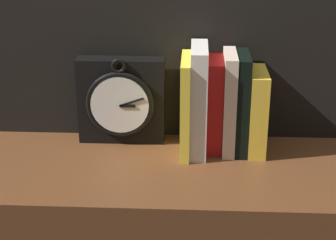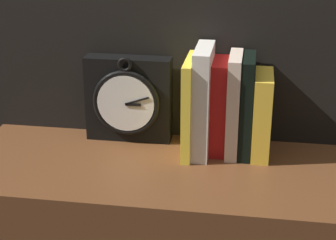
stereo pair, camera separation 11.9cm
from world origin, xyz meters
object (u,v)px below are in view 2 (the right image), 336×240
at_px(book_slot2_red, 219,106).
at_px(book_slot4_black, 247,106).
at_px(book_slot1_white, 203,101).
at_px(book_slot0_yellow, 190,106).
at_px(book_slot3_cream, 234,105).
at_px(book_slot5_yellow, 262,115).
at_px(clock, 128,99).

distance_m(book_slot2_red, book_slot4_black, 0.06).
bearing_deg(book_slot2_red, book_slot1_white, -156.10).
relative_size(book_slot0_yellow, book_slot3_cream, 0.96).
relative_size(book_slot2_red, book_slot5_yellow, 1.13).
height_order(book_slot0_yellow, book_slot4_black, book_slot4_black).
xyz_separation_m(book_slot4_black, book_slot5_yellow, (0.04, -0.00, -0.02)).
bearing_deg(book_slot0_yellow, book_slot1_white, 8.55).
distance_m(book_slot1_white, book_slot5_yellow, 0.14).
xyz_separation_m(book_slot0_yellow, book_slot1_white, (0.03, 0.00, 0.01)).
xyz_separation_m(book_slot3_cream, book_slot4_black, (0.03, 0.00, -0.00)).
distance_m(book_slot2_red, book_slot5_yellow, 0.10).
distance_m(clock, book_slot0_yellow, 0.16).
bearing_deg(book_slot4_black, clock, 173.43).
bearing_deg(clock, book_slot3_cream, -7.45).
bearing_deg(book_slot2_red, book_slot4_black, -6.05).
relative_size(book_slot3_cream, book_slot5_yellow, 1.21).
xyz_separation_m(book_slot2_red, book_slot3_cream, (0.03, -0.01, 0.01)).
distance_m(book_slot1_white, book_slot2_red, 0.04).
relative_size(book_slot1_white, book_slot3_cream, 1.07).
xyz_separation_m(book_slot0_yellow, book_slot3_cream, (0.10, 0.01, 0.00)).
bearing_deg(book_slot1_white, book_slot3_cream, 7.50).
bearing_deg(clock, book_slot1_white, -12.98).
relative_size(book_slot0_yellow, book_slot1_white, 0.90).
xyz_separation_m(clock, book_slot0_yellow, (0.15, -0.05, 0.01)).
height_order(book_slot2_red, book_slot3_cream, book_slot3_cream).
height_order(book_slot4_black, book_slot5_yellow, book_slot4_black).
distance_m(book_slot3_cream, book_slot5_yellow, 0.07).
bearing_deg(book_slot2_red, book_slot5_yellow, -4.71).
bearing_deg(book_slot2_red, clock, 173.28).
relative_size(book_slot0_yellow, book_slot5_yellow, 1.16).
height_order(book_slot1_white, book_slot4_black, book_slot1_white).
relative_size(clock, book_slot2_red, 0.99).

